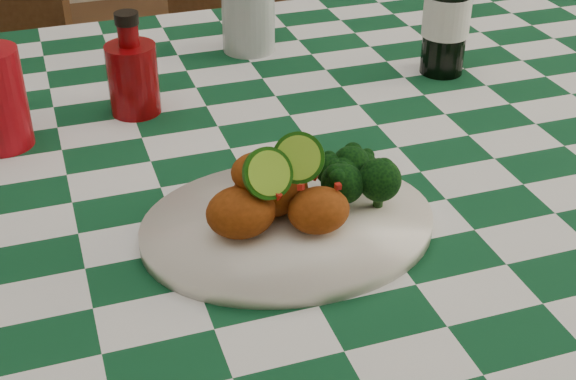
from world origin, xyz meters
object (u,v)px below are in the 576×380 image
object	(u,v)px
plate	(288,226)
wooden_chair_right	(255,122)
dining_table	(240,371)
mason_jar	(248,13)
fried_chicken_pile	(285,185)
ketchup_bottle	(131,64)

from	to	relation	value
plate	wooden_chair_right	size ratio (longest dim) A/B	0.36
dining_table	plate	world-z (taller)	plate
mason_jar	fried_chicken_pile	bearing A→B (deg)	-101.93
plate	wooden_chair_right	bearing A→B (deg)	76.10
plate	wooden_chair_right	distance (m)	1.01
fried_chicken_pile	ketchup_bottle	distance (m)	0.36
plate	mason_jar	world-z (taller)	mason_jar
ketchup_bottle	mason_jar	bearing A→B (deg)	38.28
dining_table	mason_jar	bearing A→B (deg)	69.64
plate	fried_chicken_pile	size ratio (longest dim) A/B	2.31
dining_table	mason_jar	distance (m)	0.56
fried_chicken_pile	plate	bearing A→B (deg)	0.00
wooden_chair_right	fried_chicken_pile	bearing A→B (deg)	-87.18
plate	fried_chicken_pile	distance (m)	0.05
fried_chicken_pile	mason_jar	size ratio (longest dim) A/B	1.12
ketchup_bottle	mason_jar	size ratio (longest dim) A/B	1.17
plate	fried_chicken_pile	bearing A→B (deg)	180.00
ketchup_bottle	wooden_chair_right	bearing A→B (deg)	59.78
fried_chicken_pile	mason_jar	xyz separation A→B (m)	(0.11, 0.51, -0.00)
dining_table	mason_jar	world-z (taller)	mason_jar
wooden_chair_right	mason_jar	bearing A→B (deg)	-89.85
mason_jar	wooden_chair_right	xyz separation A→B (m)	(0.12, 0.41, -0.41)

